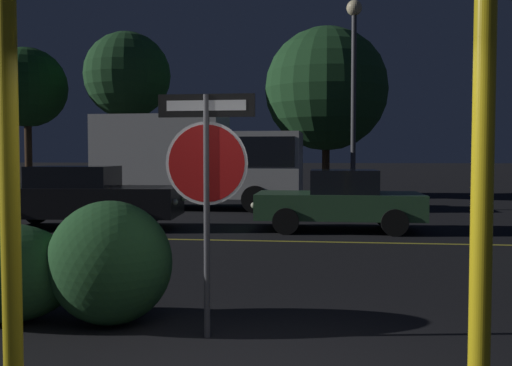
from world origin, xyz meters
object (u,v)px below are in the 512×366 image
yellow_pole_left (9,154)px  street_lamp (354,68)px  hedge_bush_2 (110,263)px  stop_sign (207,164)px  yellow_pole_right (482,218)px  tree_0 (326,89)px  hedge_bush_1 (5,273)px  tree_1 (27,88)px  tree_2 (127,76)px  passing_car_2 (340,200)px  delivery_truck (200,159)px  passing_car_1 (80,197)px

yellow_pole_left → street_lamp: (3.16, 14.80, 2.77)m
hedge_bush_2 → street_lamp: 13.81m
stop_sign → yellow_pole_right: 2.71m
yellow_pole_left → tree_0: tree_0 is taller
hedge_bush_1 → tree_1: (-9.68, 18.46, 4.24)m
tree_2 → yellow_pole_right: bearing=-65.1°
tree_2 → stop_sign: bearing=-68.6°
tree_2 → passing_car_2: bearing=-49.6°
passing_car_2 → street_lamp: size_ratio=0.59×
yellow_pole_left → tree_0: bearing=83.5°
stop_sign → delivery_truck: size_ratio=0.35×
stop_sign → hedge_bush_2: bearing=164.7°
passing_car_1 → delivery_truck: size_ratio=0.73×
yellow_pole_right → passing_car_1: 11.76m
hedge_bush_1 → tree_1: tree_1 is taller
yellow_pole_left → yellow_pole_right: (3.17, -0.05, -0.41)m
delivery_truck → tree_1: tree_1 is taller
stop_sign → tree_2: tree_2 is taller
yellow_pole_left → tree_1: (-10.86, 20.35, 2.99)m
delivery_truck → tree_0: tree_0 is taller
street_lamp → tree_0: tree_0 is taller
yellow_pole_right → passing_car_2: bearing=93.4°
hedge_bush_1 → tree_1: size_ratio=0.24×
hedge_bush_2 → passing_car_1: bearing=115.9°
yellow_pole_left → passing_car_2: size_ratio=0.90×
passing_car_1 → delivery_truck: 5.68m
hedge_bush_2 → tree_2: size_ratio=0.19×
yellow_pole_left → tree_1: bearing=118.1°
hedge_bush_1 → tree_1: 21.27m
stop_sign → passing_car_2: bearing=80.1°
stop_sign → tree_1: bearing=123.1°
passing_car_1 → street_lamp: bearing=123.9°
tree_0 → tree_2: (-8.49, -0.34, 0.64)m
yellow_pole_right → tree_2: size_ratio=0.39×
stop_sign → yellow_pole_left: (-1.07, -1.63, 0.10)m
passing_car_2 → yellow_pole_left: bearing=165.1°
delivery_truck → tree_2: (-4.32, 5.30, 3.52)m
yellow_pole_left → tree_2: bearing=107.1°
yellow_pole_left → tree_0: size_ratio=0.50×
yellow_pole_right → stop_sign: bearing=141.5°
yellow_pole_left → tree_1: 23.26m
passing_car_2 → street_lamp: (0.57, 5.00, 3.85)m
tree_0 → street_lamp: bearing=-81.6°
hedge_bush_1 → street_lamp: street_lamp is taller
stop_sign → street_lamp: street_lamp is taller
yellow_pole_right → street_lamp: (-0.01, 14.85, 3.18)m
yellow_pole_right → delivery_truck: size_ratio=0.41×
hedge_bush_2 → passing_car_1: size_ratio=0.26×
passing_car_1 → street_lamp: (6.85, 5.31, 3.80)m
passing_car_1 → tree_0: 13.04m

